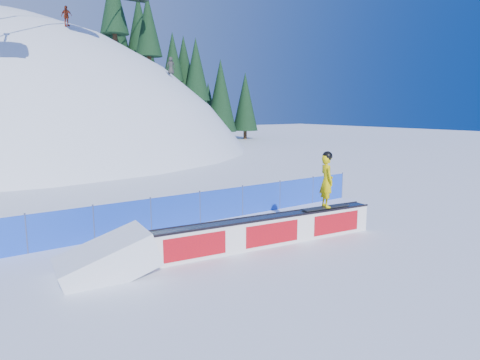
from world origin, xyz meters
TOP-DOWN VIEW (x-y plane):
  - ground at (0.00, 0.00)m, footprint 160.00×160.00m
  - snow_hill at (0.00, 42.00)m, footprint 64.00×64.00m
  - treeline at (22.79, 40.33)m, footprint 23.52×13.55m
  - safety_fence at (0.00, 4.50)m, footprint 22.05×0.05m
  - rail_box at (3.39, 0.89)m, footprint 8.04×1.50m
  - snow_ramp at (-1.59, 1.48)m, footprint 2.76×1.91m
  - snowboarder at (5.71, 0.62)m, footprint 1.89×0.78m
  - distant_skiers at (2.65, 30.54)m, footprint 19.09×8.20m

SIDE VIEW (x-z plane):
  - snow_hill at x=0.00m, z-range -50.00..14.00m
  - ground at x=0.00m, z-range 0.00..0.00m
  - snow_ramp at x=-1.59m, z-range -0.81..0.81m
  - rail_box at x=3.39m, z-range -0.01..0.96m
  - safety_fence at x=0.00m, z-range -0.05..1.25m
  - snowboarder at x=5.71m, z-range 0.95..2.89m
  - treeline at x=22.79m, z-range -0.45..20.13m
  - distant_skiers at x=2.65m, z-range 7.98..15.16m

